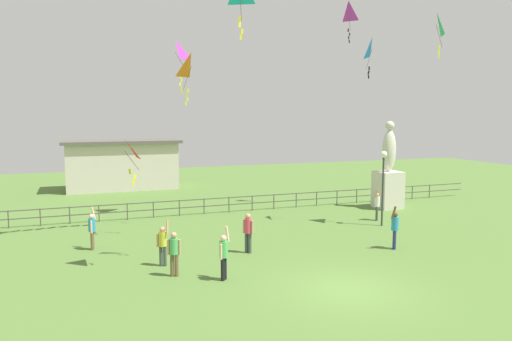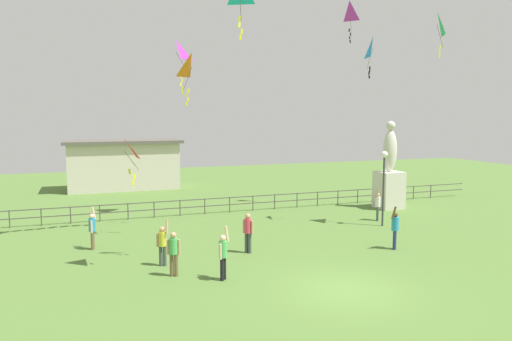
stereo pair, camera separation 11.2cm
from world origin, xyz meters
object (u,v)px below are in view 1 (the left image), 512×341
person_5 (248,230)px  person_6 (224,254)px  person_2 (377,204)px  kite_7 (348,12)px  person_1 (395,227)px  person_0 (163,243)px  kite_4 (125,152)px  kite_2 (372,49)px  person_4 (92,229)px  kite_3 (436,26)px  lamppost (383,171)px  statue_monument (388,179)px  kite_6 (191,68)px  kite_0 (176,54)px  person_3 (174,251)px

person_5 → person_6: 3.55m
person_2 → kite_7: 12.01m
person_1 → person_5: 6.51m
person_0 → kite_4: 3.85m
person_6 → kite_2: bearing=31.0°
person_4 → person_5: person_4 is taller
person_6 → kite_3: (12.41, 4.04, 9.41)m
person_0 → kite_4: kite_4 is taller
lamppost → person_1: (-2.15, -4.03, -1.98)m
statue_monument → person_6: (-13.71, -9.45, -0.92)m
person_0 → person_6: 2.99m
lamppost → person_1: 4.98m
person_2 → lamppost: bearing=-112.6°
kite_6 → person_1: bearing=-42.6°
person_2 → kite_0: bearing=153.2°
lamppost → person_3: (-12.01, -4.30, -2.01)m
lamppost → person_5: bearing=-164.4°
person_5 → kite_7: 16.44m
kite_2 → kite_7: bearing=74.5°
person_2 → person_4: (-15.24, -0.72, 0.02)m
person_5 → person_6: size_ratio=0.89×
kite_0 → kite_3: kite_3 is taller
kite_6 → kite_2: bearing=-13.4°
person_5 → lamppost: bearing=15.6°
lamppost → kite_3: 7.79m
statue_monument → lamppost: size_ratio=1.38×
person_4 → kite_4: 5.15m
person_1 → person_6: (-8.26, -1.28, -0.01)m
kite_3 → kite_7: kite_7 is taller
person_3 → kite_6: size_ratio=0.65×
lamppost → person_3: size_ratio=2.42×
person_2 → kite_3: 9.90m
person_2 → person_3: (-12.51, -5.51, 0.03)m
person_3 → person_6: bearing=-32.5°
kite_2 → kite_6: size_ratio=0.84×
statue_monument → person_5: (-11.74, -6.50, -0.90)m
statue_monument → person_2: bearing=-133.7°
statue_monument → kite_6: bearing=-174.3°
person_5 → kite_7: bearing=39.5°
person_3 → person_6: 1.89m
person_5 → kite_3: 14.09m
lamppost → person_5: 8.99m
person_5 → kite_2: 11.96m
statue_monument → person_0: bearing=-155.5°
person_2 → person_5: (-8.95, -3.57, 0.07)m
person_5 → person_0: bearing=-171.5°
person_1 → person_4: 13.37m
person_5 → kite_3: bearing=5.9°
kite_6 → kite_3: bearing=-19.5°
statue_monument → person_5: statue_monument is taller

